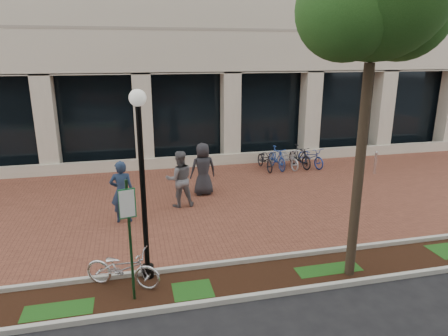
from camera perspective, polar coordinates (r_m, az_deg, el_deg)
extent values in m
plane|color=black|center=(14.21, -2.11, -4.65)|extent=(120.00, 120.00, 0.00)
cube|color=brown|center=(14.20, -2.11, -4.63)|extent=(40.00, 9.00, 0.01)
cube|color=black|center=(9.61, 4.24, -15.50)|extent=(40.00, 1.50, 0.01)
cube|color=beige|center=(10.20, 2.96, -13.10)|extent=(40.00, 0.12, 0.12)
cube|color=beige|center=(8.99, 5.74, -17.61)|extent=(40.00, 0.12, 0.12)
cube|color=black|center=(19.04, -5.48, 7.19)|extent=(40.00, 0.15, 4.20)
cube|color=beige|center=(18.35, -4.85, 0.96)|extent=(40.00, 0.25, 0.50)
cube|color=beige|center=(18.35, -5.18, 6.86)|extent=(0.80, 0.80, 4.20)
cube|color=#153C1C|center=(8.47, -13.22, -10.28)|extent=(0.05, 0.05, 2.67)
cube|color=#1A6935|center=(8.10, -13.61, -4.95)|extent=(0.34, 0.02, 0.62)
cube|color=white|center=(8.09, -13.61, -4.99)|extent=(0.30, 0.01, 0.56)
cylinder|color=black|center=(9.75, -10.82, -14.28)|extent=(0.28, 0.28, 0.30)
cylinder|color=black|center=(8.97, -11.44, -3.99)|extent=(0.12, 0.12, 4.01)
sphere|color=silver|center=(8.48, -12.25, 9.77)|extent=(0.36, 0.36, 0.36)
cylinder|color=#403424|center=(9.28, 18.67, -1.12)|extent=(0.22, 0.22, 4.85)
sphere|color=#1E4A17|center=(9.65, 24.06, 19.90)|extent=(2.09, 2.09, 2.09)
sphere|color=#1E4A17|center=(8.36, 17.08, 20.81)|extent=(1.94, 1.94, 1.94)
imported|color=silver|center=(9.38, -14.28, -13.66)|extent=(1.84, 1.29, 0.92)
imported|color=#1F314F|center=(12.52, -14.37, -3.32)|extent=(0.75, 0.52, 1.96)
imported|color=slate|center=(13.47, -6.36, -1.57)|extent=(0.98, 0.79, 1.93)
imported|color=#252529|center=(14.53, -3.01, -0.16)|extent=(1.00, 0.71, 1.94)
cylinder|color=silver|center=(18.35, 20.79, 0.58)|extent=(0.11, 0.11, 0.89)
sphere|color=silver|center=(18.24, 20.95, 2.08)|extent=(0.12, 0.12, 0.12)
imported|color=black|center=(17.86, 5.91, 1.19)|extent=(0.67, 1.77, 0.92)
imported|color=#204093|center=(18.03, 7.57, 1.45)|extent=(0.63, 1.73, 1.02)
imported|color=silver|center=(18.24, 9.18, 1.39)|extent=(0.85, 1.82, 0.92)
imported|color=black|center=(18.44, 10.77, 1.63)|extent=(0.80, 1.76, 1.02)
imported|color=navy|center=(18.68, 12.30, 1.57)|extent=(1.02, 1.84, 0.92)
cylinder|color=silver|center=(18.25, 9.17, 1.21)|extent=(0.04, 0.04, 0.80)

